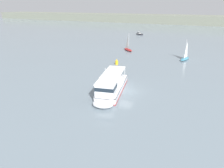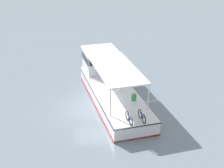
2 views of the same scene
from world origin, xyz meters
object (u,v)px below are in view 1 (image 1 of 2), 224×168
ferry_main (111,89)px  motorboat_mid_channel (139,34)px  sailboat_horizon_east (185,58)px  sailboat_far_right (128,49)px  channel_buoy (117,62)px

ferry_main → motorboat_mid_channel: ferry_main is taller
sailboat_horizon_east → motorboat_mid_channel: (-26.51, 41.25, 0.00)m
sailboat_far_right → motorboat_mid_channel: sailboat_far_right is taller
ferry_main → sailboat_far_right: (-9.99, 32.63, -0.47)m
sailboat_far_right → channel_buoy: bearing=-77.8°
sailboat_horizon_east → sailboat_far_right: 18.26m
sailboat_far_right → channel_buoy: sailboat_far_right is taller
sailboat_horizon_east → channel_buoy: sailboat_horizon_east is taller
sailboat_horizon_east → motorboat_mid_channel: 49.03m
motorboat_mid_channel → channel_buoy: channel_buoy is taller
sailboat_far_right → sailboat_horizon_east: bearing=-13.9°
sailboat_far_right → channel_buoy: 16.56m
ferry_main → sailboat_horizon_east: size_ratio=2.42×
sailboat_horizon_east → channel_buoy: bearing=-140.3°
sailboat_horizon_east → sailboat_far_right: (-17.73, 4.37, 0.00)m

